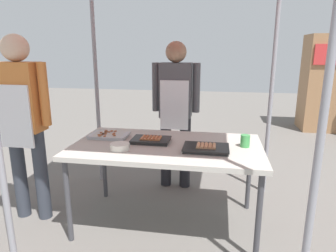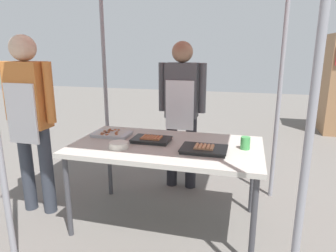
{
  "view_description": "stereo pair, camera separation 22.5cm",
  "coord_description": "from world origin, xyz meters",
  "px_view_note": "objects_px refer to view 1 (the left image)",
  "views": [
    {
      "loc": [
        0.42,
        -2.4,
        1.54
      ],
      "look_at": [
        0.0,
        0.05,
        0.9
      ],
      "focal_mm": 31.99,
      "sensor_mm": 36.0,
      "label": 1
    },
    {
      "loc": [
        0.64,
        -2.35,
        1.54
      ],
      "look_at": [
        0.0,
        0.05,
        0.9
      ],
      "focal_mm": 31.99,
      "sensor_mm": 36.0,
      "label": 2
    }
  ],
  "objects_px": {
    "stall_table": "(167,150)",
    "neighbor_stall_left": "(325,83)",
    "vendor_woman": "(176,104)",
    "tray_pork_links": "(151,140)",
    "condiment_bowl": "(120,147)",
    "tray_meat_skewers": "(109,135)",
    "drink_cup_near_edge": "(245,141)",
    "tray_grilled_sausages": "(206,148)",
    "customer_nearby": "(23,114)"
  },
  "relations": [
    {
      "from": "stall_table",
      "to": "neighbor_stall_left",
      "type": "xyz_separation_m",
      "value": [
        2.41,
        3.79,
        0.21
      ]
    },
    {
      "from": "vendor_woman",
      "to": "tray_pork_links",
      "type": "bearing_deg",
      "value": 81.56
    },
    {
      "from": "stall_table",
      "to": "condiment_bowl",
      "type": "relative_size",
      "value": 10.11
    },
    {
      "from": "tray_meat_skewers",
      "to": "drink_cup_near_edge",
      "type": "bearing_deg",
      "value": -3.59
    },
    {
      "from": "tray_grilled_sausages",
      "to": "neighbor_stall_left",
      "type": "bearing_deg",
      "value": 61.94
    },
    {
      "from": "customer_nearby",
      "to": "drink_cup_near_edge",
      "type": "bearing_deg",
      "value": 4.44
    },
    {
      "from": "drink_cup_near_edge",
      "to": "tray_grilled_sausages",
      "type": "bearing_deg",
      "value": -155.63
    },
    {
      "from": "stall_table",
      "to": "customer_nearby",
      "type": "distance_m",
      "value": 1.3
    },
    {
      "from": "stall_table",
      "to": "condiment_bowl",
      "type": "height_order",
      "value": "condiment_bowl"
    },
    {
      "from": "stall_table",
      "to": "tray_pork_links",
      "type": "relative_size",
      "value": 4.83
    },
    {
      "from": "drink_cup_near_edge",
      "to": "customer_nearby",
      "type": "height_order",
      "value": "customer_nearby"
    },
    {
      "from": "customer_nearby",
      "to": "condiment_bowl",
      "type": "bearing_deg",
      "value": -5.84
    },
    {
      "from": "tray_grilled_sausages",
      "to": "stall_table",
      "type": "bearing_deg",
      "value": 163.94
    },
    {
      "from": "tray_grilled_sausages",
      "to": "vendor_woman",
      "type": "height_order",
      "value": "vendor_woman"
    },
    {
      "from": "customer_nearby",
      "to": "neighbor_stall_left",
      "type": "distance_m",
      "value": 5.35
    },
    {
      "from": "vendor_woman",
      "to": "neighbor_stall_left",
      "type": "relative_size",
      "value": 0.89
    },
    {
      "from": "tray_pork_links",
      "to": "condiment_bowl",
      "type": "height_order",
      "value": "condiment_bowl"
    },
    {
      "from": "condiment_bowl",
      "to": "stall_table",
      "type": "bearing_deg",
      "value": 28.84
    },
    {
      "from": "drink_cup_near_edge",
      "to": "vendor_woman",
      "type": "relative_size",
      "value": 0.06
    },
    {
      "from": "stall_table",
      "to": "tray_grilled_sausages",
      "type": "xyz_separation_m",
      "value": [
        0.34,
        -0.1,
        0.07
      ]
    },
    {
      "from": "customer_nearby",
      "to": "tray_grilled_sausages",
      "type": "bearing_deg",
      "value": 0.21
    },
    {
      "from": "tray_grilled_sausages",
      "to": "drink_cup_near_edge",
      "type": "bearing_deg",
      "value": 24.37
    },
    {
      "from": "condiment_bowl",
      "to": "vendor_woman",
      "type": "relative_size",
      "value": 0.1
    },
    {
      "from": "tray_meat_skewers",
      "to": "neighbor_stall_left",
      "type": "relative_size",
      "value": 0.19
    },
    {
      "from": "tray_pork_links",
      "to": "tray_grilled_sausages",
      "type": "bearing_deg",
      "value": -16.35
    },
    {
      "from": "customer_nearby",
      "to": "neighbor_stall_left",
      "type": "bearing_deg",
      "value": 46.72
    },
    {
      "from": "stall_table",
      "to": "condiment_bowl",
      "type": "xyz_separation_m",
      "value": [
        -0.35,
        -0.19,
        0.08
      ]
    },
    {
      "from": "tray_grilled_sausages",
      "to": "customer_nearby",
      "type": "distance_m",
      "value": 1.61
    },
    {
      "from": "stall_table",
      "to": "neighbor_stall_left",
      "type": "height_order",
      "value": "neighbor_stall_left"
    },
    {
      "from": "tray_pork_links",
      "to": "condiment_bowl",
      "type": "relative_size",
      "value": 2.09
    },
    {
      "from": "tray_meat_skewers",
      "to": "neighbor_stall_left",
      "type": "bearing_deg",
      "value": 50.98
    },
    {
      "from": "condiment_bowl",
      "to": "tray_pork_links",
      "type": "bearing_deg",
      "value": 49.8
    },
    {
      "from": "neighbor_stall_left",
      "to": "vendor_woman",
      "type": "bearing_deg",
      "value": -129.13
    },
    {
      "from": "stall_table",
      "to": "tray_grilled_sausages",
      "type": "distance_m",
      "value": 0.36
    },
    {
      "from": "condiment_bowl",
      "to": "neighbor_stall_left",
      "type": "xyz_separation_m",
      "value": [
        2.76,
        3.99,
        0.14
      ]
    },
    {
      "from": "stall_table",
      "to": "drink_cup_near_edge",
      "type": "xyz_separation_m",
      "value": [
        0.65,
        0.05,
        0.1
      ]
    },
    {
      "from": "neighbor_stall_left",
      "to": "tray_pork_links",
      "type": "bearing_deg",
      "value": -124.33
    },
    {
      "from": "tray_pork_links",
      "to": "drink_cup_near_edge",
      "type": "height_order",
      "value": "drink_cup_near_edge"
    },
    {
      "from": "tray_pork_links",
      "to": "vendor_woman",
      "type": "xyz_separation_m",
      "value": [
        0.11,
        0.74,
        0.19
      ]
    },
    {
      "from": "tray_pork_links",
      "to": "customer_nearby",
      "type": "xyz_separation_m",
      "value": [
        -1.11,
        -0.15,
        0.22
      ]
    },
    {
      "from": "tray_meat_skewers",
      "to": "condiment_bowl",
      "type": "xyz_separation_m",
      "value": [
        0.21,
        -0.32,
        0.01
      ]
    },
    {
      "from": "tray_grilled_sausages",
      "to": "condiment_bowl",
      "type": "distance_m",
      "value": 0.7
    },
    {
      "from": "tray_pork_links",
      "to": "neighbor_stall_left",
      "type": "xyz_separation_m",
      "value": [
        2.56,
        3.75,
        0.14
      ]
    },
    {
      "from": "customer_nearby",
      "to": "stall_table",
      "type": "bearing_deg",
      "value": 4.65
    },
    {
      "from": "tray_meat_skewers",
      "to": "tray_grilled_sausages",
      "type": "bearing_deg",
      "value": -13.65
    },
    {
      "from": "tray_meat_skewers",
      "to": "customer_nearby",
      "type": "relative_size",
      "value": 0.21
    },
    {
      "from": "drink_cup_near_edge",
      "to": "neighbor_stall_left",
      "type": "relative_size",
      "value": 0.06
    },
    {
      "from": "tray_grilled_sausages",
      "to": "drink_cup_near_edge",
      "type": "height_order",
      "value": "drink_cup_near_edge"
    },
    {
      "from": "stall_table",
      "to": "neighbor_stall_left",
      "type": "bearing_deg",
      "value": 57.58
    },
    {
      "from": "tray_grilled_sausages",
      "to": "drink_cup_near_edge",
      "type": "distance_m",
      "value": 0.35
    }
  ]
}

